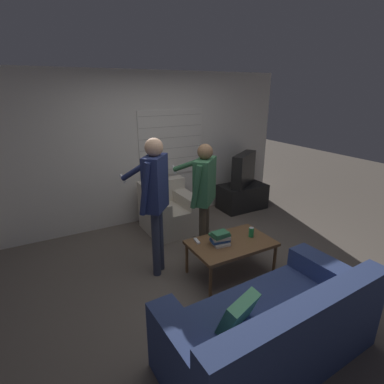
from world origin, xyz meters
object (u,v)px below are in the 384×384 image
object	(u,v)px
book_stack	(220,238)
person_right_standing	(204,187)
armchair_beige	(169,211)
tv	(244,169)
coffee_table	(231,245)
person_left_standing	(155,192)
soda_can	(251,232)
couch_blue	(272,330)
spare_remote	(197,241)

from	to	relation	value
book_stack	person_right_standing	bearing A→B (deg)	80.86
armchair_beige	book_stack	xyz separation A→B (m)	(-0.01, -1.54, 0.21)
tv	person_right_standing	size ratio (longest dim) A/B	0.49
coffee_table	person_left_standing	world-z (taller)	person_left_standing
armchair_beige	coffee_table	bearing A→B (deg)	93.25
armchair_beige	person_right_standing	size ratio (longest dim) A/B	0.54
person_right_standing	soda_can	xyz separation A→B (m)	(0.38, -0.58, -0.50)
person_left_standing	book_stack	size ratio (longest dim) A/B	7.07
person_left_standing	couch_blue	bearing A→B (deg)	-126.00
person_left_standing	soda_can	xyz separation A→B (m)	(1.11, -0.49, -0.59)
couch_blue	armchair_beige	xyz separation A→B (m)	(0.31, 2.80, 0.01)
person_right_standing	spare_remote	bearing A→B (deg)	-174.03
book_stack	soda_can	world-z (taller)	book_stack
armchair_beige	coffee_table	distance (m)	1.57
couch_blue	book_stack	world-z (taller)	couch_blue
coffee_table	person_right_standing	world-z (taller)	person_right_standing
person_right_standing	spare_remote	size ratio (longest dim) A/B	11.92
book_stack	tv	bearing A→B (deg)	45.47
couch_blue	person_right_standing	distance (m)	1.98
coffee_table	spare_remote	world-z (taller)	spare_remote
couch_blue	tv	size ratio (longest dim) A/B	2.45
soda_can	book_stack	bearing A→B (deg)	176.80
armchair_beige	person_right_standing	world-z (taller)	person_right_standing
spare_remote	book_stack	bearing A→B (deg)	-32.17
tv	person_left_standing	bearing A→B (deg)	-5.23
person_left_standing	person_right_standing	xyz separation A→B (m)	(0.73, 0.09, -0.09)
book_stack	spare_remote	distance (m)	0.30
tv	couch_blue	bearing A→B (deg)	23.09
tv	book_stack	size ratio (longest dim) A/B	3.20
person_left_standing	book_stack	xyz separation A→B (m)	(0.65, -0.46, -0.57)
coffee_table	spare_remote	distance (m)	0.44
armchair_beige	tv	size ratio (longest dim) A/B	1.08
coffee_table	spare_remote	size ratio (longest dim) A/B	7.74
couch_blue	coffee_table	bearing A→B (deg)	67.15
spare_remote	couch_blue	bearing A→B (deg)	-85.06
soda_can	spare_remote	distance (m)	0.72
coffee_table	tv	bearing A→B (deg)	48.62
coffee_table	armchair_beige	bearing A→B (deg)	95.15
person_left_standing	book_stack	distance (m)	0.98
tv	soda_can	bearing A→B (deg)	21.80
tv	person_right_standing	bearing A→B (deg)	2.69
book_stack	soda_can	size ratio (longest dim) A/B	1.96
person_right_standing	book_stack	bearing A→B (deg)	-142.48
person_right_standing	couch_blue	bearing A→B (deg)	-145.45
couch_blue	armchair_beige	bearing A→B (deg)	80.97
couch_blue	person_left_standing	size ratio (longest dim) A/B	1.11
tv	soda_can	world-z (taller)	tv
person_left_standing	spare_remote	xyz separation A→B (m)	(0.42, -0.28, -0.64)
person_left_standing	soda_can	bearing A→B (deg)	-71.22
armchair_beige	person_left_standing	world-z (taller)	person_left_standing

